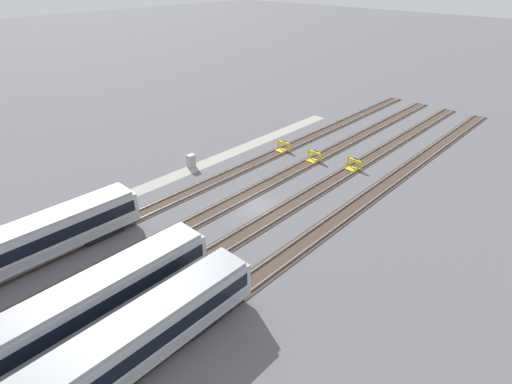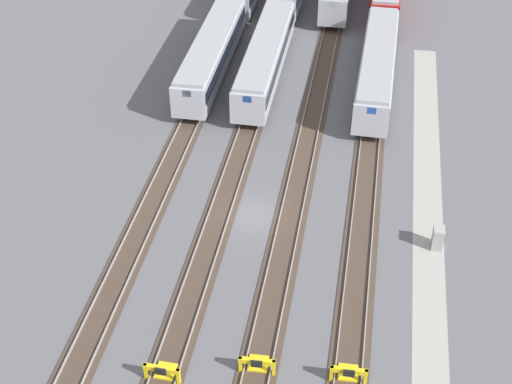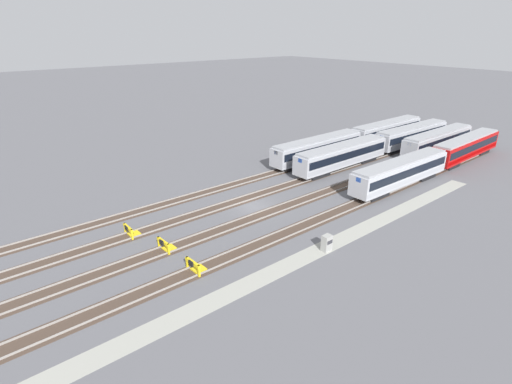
% 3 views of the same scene
% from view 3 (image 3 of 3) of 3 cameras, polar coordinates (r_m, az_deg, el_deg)
% --- Properties ---
extents(ground_plane, '(400.00, 400.00, 0.00)m').
position_cam_3_polar(ground_plane, '(47.13, -0.33, -2.13)').
color(ground_plane, '#5B5B60').
extents(service_walkway, '(54.00, 2.00, 0.01)m').
position_cam_3_polar(service_walkway, '(39.78, 10.46, -7.45)').
color(service_walkway, '#9E9E93').
rests_on(service_walkway, ground).
extents(rail_track_nearest, '(90.00, 2.23, 0.21)m').
position_cam_3_polar(rail_track_nearest, '(42.29, 5.96, -5.21)').
color(rail_track_nearest, '#47382D').
rests_on(rail_track_nearest, ground).
extents(rail_track_near_inner, '(90.00, 2.24, 0.21)m').
position_cam_3_polar(rail_track_near_inner, '(45.43, 1.61, -3.05)').
color(rail_track_near_inner, '#47382D').
rests_on(rail_track_near_inner, ground).
extents(rail_track_middle, '(90.00, 2.24, 0.21)m').
position_cam_3_polar(rail_track_middle, '(48.86, -2.14, -1.17)').
color(rail_track_middle, '#47382D').
rests_on(rail_track_middle, ground).
extents(rail_track_far_inner, '(90.00, 2.23, 0.21)m').
position_cam_3_polar(rail_track_far_inner, '(52.51, -5.38, 0.46)').
color(rail_track_far_inner, '#47382D').
rests_on(rail_track_far_inner, ground).
extents(subway_car_front_row_leftmost, '(18.01, 2.93, 3.70)m').
position_cam_3_polar(subway_car_front_row_leftmost, '(60.97, 12.20, 5.16)').
color(subway_car_front_row_leftmost, '#ADAFB7').
rests_on(subway_car_front_row_leftmost, ground).
extents(subway_car_front_row_left_inner, '(18.01, 2.91, 3.70)m').
position_cam_3_polar(subway_car_front_row_left_inner, '(78.54, 18.18, 8.36)').
color(subway_car_front_row_left_inner, '#ADAFB7').
rests_on(subway_car_front_row_left_inner, ground).
extents(subway_car_front_row_centre, '(18.06, 3.24, 3.70)m').
position_cam_3_polar(subway_car_front_row_centre, '(72.06, 27.80, 5.70)').
color(subway_car_front_row_centre, '#A80F0F').
rests_on(subway_car_front_row_centre, ground).
extents(subway_car_front_row_right_inner, '(18.04, 3.11, 3.70)m').
position_cam_3_polar(subway_car_front_row_right_inner, '(55.82, 19.98, 2.70)').
color(subway_car_front_row_right_inner, '#ADAFB7').
rests_on(subway_car_front_row_right_inner, ground).
extents(subway_car_front_row_rightmost, '(18.00, 2.86, 3.70)m').
position_cam_3_polar(subway_car_front_row_rightmost, '(74.21, 24.53, 6.68)').
color(subway_car_front_row_rightmost, '#ADAFB7').
rests_on(subway_car_front_row_rightmost, ground).
extents(subway_car_back_row_leftmost, '(18.02, 2.97, 3.70)m').
position_cam_3_polar(subway_car_back_row_leftmost, '(63.93, 8.81, 6.19)').
color(subway_car_back_row_leftmost, '#ADAFB7').
rests_on(subway_car_back_row_leftmost, ground).
extents(subway_car_back_row_centre, '(18.07, 3.29, 3.70)m').
position_cam_3_polar(subway_car_back_row_centre, '(76.44, 21.37, 7.58)').
color(subway_car_back_row_centre, '#ADAFB7').
rests_on(subway_car_back_row_centre, ground).
extents(bumper_stop_nearest_track, '(1.37, 2.01, 1.22)m').
position_cam_3_polar(bumper_stop_nearest_track, '(35.35, -8.66, -10.47)').
color(bumper_stop_nearest_track, yellow).
rests_on(bumper_stop_nearest_track, ground).
extents(bumper_stop_near_inner_track, '(1.38, 2.01, 1.22)m').
position_cam_3_polar(bumper_stop_near_inner_track, '(38.96, -12.75, -7.47)').
color(bumper_stop_near_inner_track, yellow).
rests_on(bumper_stop_near_inner_track, ground).
extents(bumper_stop_middle_track, '(1.36, 2.00, 1.22)m').
position_cam_3_polar(bumper_stop_middle_track, '(42.45, -17.45, -5.38)').
color(bumper_stop_middle_track, yellow).
rests_on(bumper_stop_middle_track, ground).
extents(electrical_cabinet, '(0.90, 0.73, 1.60)m').
position_cam_3_polar(electrical_cabinet, '(38.41, 10.08, -7.20)').
color(electrical_cabinet, '#9E9E99').
rests_on(electrical_cabinet, ground).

